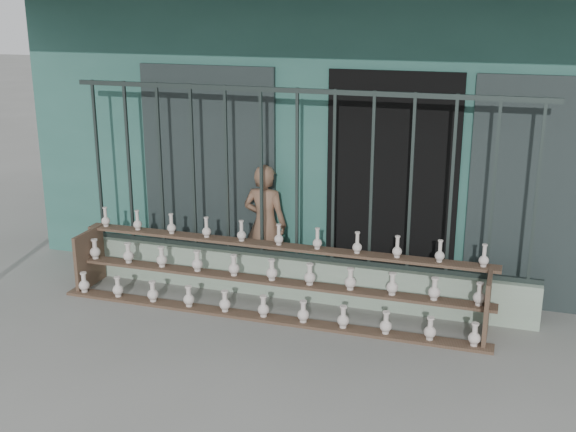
% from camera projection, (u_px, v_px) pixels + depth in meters
% --- Properties ---
extents(ground, '(60.00, 60.00, 0.00)m').
position_uv_depth(ground, '(255.00, 350.00, 6.64)').
color(ground, slate).
extents(workshop_building, '(7.40, 6.60, 3.21)m').
position_uv_depth(workshop_building, '(360.00, 109.00, 10.02)').
color(workshop_building, '#2B5C52').
rests_on(workshop_building, ground).
extents(parapet_wall, '(5.00, 0.20, 0.45)m').
position_uv_depth(parapet_wall, '(297.00, 277.00, 7.76)').
color(parapet_wall, '#8AA18B').
rests_on(parapet_wall, ground).
extents(security_fence, '(5.00, 0.04, 1.80)m').
position_uv_depth(security_fence, '(297.00, 176.00, 7.43)').
color(security_fence, '#283330').
rests_on(security_fence, parapet_wall).
extents(shelf_rack, '(4.50, 0.68, 0.85)m').
position_uv_depth(shelf_rack, '(271.00, 278.00, 7.38)').
color(shelf_rack, brown).
rests_on(shelf_rack, ground).
extents(elderly_woman, '(0.52, 0.35, 1.37)m').
position_uv_depth(elderly_woman, '(265.00, 224.00, 8.04)').
color(elderly_woman, brown).
rests_on(elderly_woman, ground).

